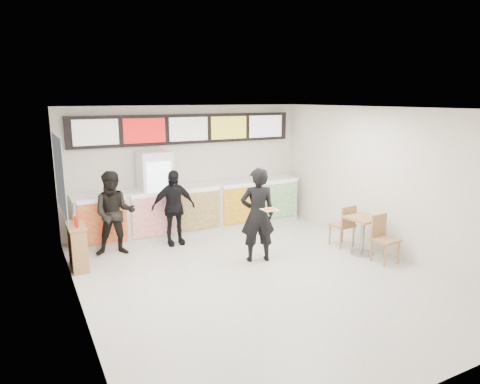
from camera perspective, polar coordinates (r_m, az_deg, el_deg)
floor at (r=7.90m, az=2.49°, el=-11.26°), size 7.00×7.00×0.00m
ceiling at (r=7.23m, az=2.72°, el=11.06°), size 7.00×7.00×0.00m
wall_back at (r=10.54m, az=-7.00°, el=3.22°), size 6.00×0.00×6.00m
wall_left at (r=6.50m, az=-20.98°, el=-3.32°), size 0.00×7.00×7.00m
wall_right at (r=9.27m, az=18.86°, el=1.37°), size 0.00×7.00×7.00m
service_counter at (r=10.36m, az=-6.07°, el=-2.17°), size 5.56×0.77×1.14m
menu_board at (r=10.35m, az=-6.97°, el=8.35°), size 5.50×0.14×0.70m
drinks_fridge at (r=9.98m, az=-11.16°, el=-0.36°), size 0.70×0.67×2.00m
mirror_panel at (r=8.84m, az=-22.97°, el=2.19°), size 0.01×2.00×1.50m
customer_main at (r=8.36m, az=2.36°, el=-3.07°), size 0.79×0.63×1.88m
customer_left at (r=9.07m, az=-16.38°, el=-2.77°), size 0.98×0.85×1.75m
customer_mid at (r=9.44m, az=-8.87°, el=-2.07°), size 0.99×0.44×1.66m
pizza_slice at (r=7.93m, az=3.99°, el=-2.31°), size 0.36×0.36×0.02m
cafe_table at (r=9.18m, az=16.07°, el=-4.69°), size 0.68×1.63×0.93m
condiment_ledge at (r=8.68m, az=-20.83°, el=-6.75°), size 0.31×0.77×1.03m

